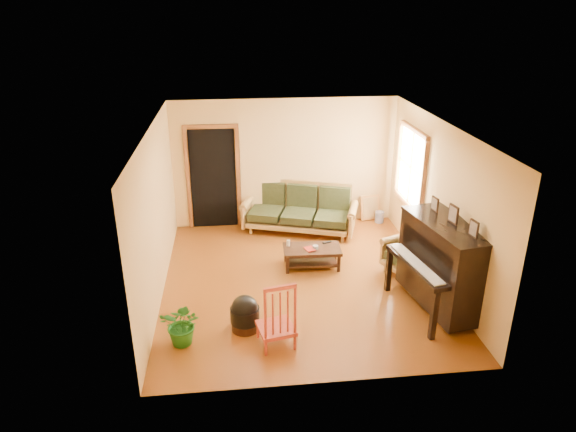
{
  "coord_description": "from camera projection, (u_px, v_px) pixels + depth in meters",
  "views": [
    {
      "loc": [
        -1.05,
        -7.43,
        4.3
      ],
      "look_at": [
        -0.19,
        0.2,
        1.1
      ],
      "focal_mm": 32.0,
      "sensor_mm": 36.0,
      "label": 1
    }
  ],
  "objects": [
    {
      "name": "leaning_frame",
      "position": [
        370.0,
        207.0,
        10.88
      ],
      "size": [
        0.44,
        0.18,
        0.57
      ],
      "primitive_type": "cube",
      "rotation": [
        0.0,
        0.0,
        0.21
      ],
      "color": "#CD8F44",
      "rests_on": "floor"
    },
    {
      "name": "remote",
      "position": [
        327.0,
        242.0,
        9.09
      ],
      "size": [
        0.17,
        0.11,
        0.02
      ],
      "primitive_type": "cube",
      "rotation": [
        0.0,
        0.0,
        0.41
      ],
      "color": "black",
      "rests_on": "coffee_table"
    },
    {
      "name": "doorway",
      "position": [
        213.0,
        179.0,
        10.31
      ],
      "size": [
        1.08,
        0.16,
        2.05
      ],
      "primitive_type": "cube",
      "color": "black",
      "rests_on": "floor"
    },
    {
      "name": "piano",
      "position": [
        443.0,
        267.0,
        7.56
      ],
      "size": [
        1.18,
        1.72,
        1.4
      ],
      "primitive_type": "cube",
      "rotation": [
        0.0,
        0.0,
        0.17
      ],
      "color": "black",
      "rests_on": "floor"
    },
    {
      "name": "potted_plant",
      "position": [
        183.0,
        324.0,
        6.88
      ],
      "size": [
        0.68,
        0.64,
        0.62
      ],
      "primitive_type": "imported",
      "rotation": [
        0.0,
        0.0,
        -0.34
      ],
      "color": "#1E621C",
      "rests_on": "floor"
    },
    {
      "name": "window",
      "position": [
        411.0,
        167.0,
        9.42
      ],
      "size": [
        0.12,
        1.36,
        1.46
      ],
      "primitive_type": "cube",
      "color": "white",
      "rests_on": "right_wall"
    },
    {
      "name": "glass_jar",
      "position": [
        315.0,
        247.0,
        8.86
      ],
      "size": [
        0.11,
        0.11,
        0.07
      ],
      "primitive_type": "cylinder",
      "rotation": [
        0.0,
        0.0,
        0.16
      ],
      "color": "silver",
      "rests_on": "coffee_table"
    },
    {
      "name": "candle",
      "position": [
        288.0,
        243.0,
        8.96
      ],
      "size": [
        0.08,
        0.08,
        0.11
      ],
      "primitive_type": "cylinder",
      "rotation": [
        0.0,
        0.0,
        0.37
      ],
      "color": "silver",
      "rests_on": "coffee_table"
    },
    {
      "name": "floor",
      "position": [
        301.0,
        281.0,
        8.57
      ],
      "size": [
        5.0,
        5.0,
        0.0
      ],
      "primitive_type": "plane",
      "color": "#64300D",
      "rests_on": "ground"
    },
    {
      "name": "red_chair",
      "position": [
        276.0,
        312.0,
        6.81
      ],
      "size": [
        0.57,
        0.6,
        1.01
      ],
      "primitive_type": "cube",
      "rotation": [
        0.0,
        0.0,
        0.21
      ],
      "color": "maroon",
      "rests_on": "floor"
    },
    {
      "name": "armchair",
      "position": [
        413.0,
        252.0,
        8.59
      ],
      "size": [
        1.11,
        1.13,
        0.88
      ],
      "primitive_type": "cube",
      "rotation": [
        0.0,
        0.0,
        0.4
      ],
      "color": "olive",
      "rests_on": "floor"
    },
    {
      "name": "coffee_table",
      "position": [
        312.0,
        257.0,
        8.97
      ],
      "size": [
        1.02,
        0.58,
        0.36
      ],
      "primitive_type": "cube",
      "rotation": [
        0.0,
        0.0,
        -0.04
      ],
      "color": "black",
      "rests_on": "floor"
    },
    {
      "name": "footstool",
      "position": [
        245.0,
        317.0,
        7.24
      ],
      "size": [
        0.43,
        0.43,
        0.4
      ],
      "primitive_type": "cylinder",
      "rotation": [
        0.0,
        0.0,
        -0.03
      ],
      "color": "black",
      "rests_on": "floor"
    },
    {
      "name": "sofa",
      "position": [
        299.0,
        209.0,
        10.25
      ],
      "size": [
        2.41,
        1.59,
        0.95
      ],
      "primitive_type": "cube",
      "rotation": [
        0.0,
        0.0,
        -0.32
      ],
      "color": "olive",
      "rests_on": "floor"
    },
    {
      "name": "book",
      "position": [
        306.0,
        250.0,
        8.81
      ],
      "size": [
        0.21,
        0.24,
        0.02
      ],
      "primitive_type": "imported",
      "rotation": [
        0.0,
        0.0,
        0.33
      ],
      "color": "#A02315",
      "rests_on": "coffee_table"
    },
    {
      "name": "ceramic_crock",
      "position": [
        379.0,
        217.0,
        10.82
      ],
      "size": [
        0.2,
        0.2,
        0.24
      ],
      "primitive_type": "cylinder",
      "rotation": [
        0.0,
        0.0,
        0.05
      ],
      "color": "#33429A",
      "rests_on": "floor"
    }
  ]
}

